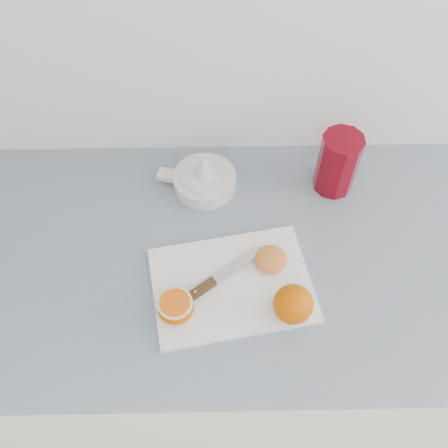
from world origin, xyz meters
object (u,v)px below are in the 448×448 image
(citrus_juicer, at_px, (204,178))
(red_tumbler, at_px, (337,165))
(cutting_board, at_px, (232,285))
(counter, at_px, (260,333))
(half_orange, at_px, (176,307))

(citrus_juicer, bearing_deg, red_tumbler, -0.55)
(cutting_board, xyz_separation_m, red_tumbler, (0.24, 0.26, 0.06))
(counter, distance_m, cutting_board, 0.47)
(cutting_board, distance_m, red_tumbler, 0.36)
(half_orange, distance_m, red_tumbler, 0.47)
(counter, xyz_separation_m, half_orange, (-0.20, -0.14, 0.48))
(counter, height_order, citrus_juicer, citrus_juicer)
(cutting_board, xyz_separation_m, half_orange, (-0.11, -0.06, 0.03))
(cutting_board, relative_size, half_orange, 4.54)
(half_orange, xyz_separation_m, citrus_juicer, (0.05, 0.32, -0.01))
(counter, height_order, red_tumbler, red_tumbler)
(cutting_board, height_order, half_orange, half_orange)
(counter, distance_m, citrus_juicer, 0.52)
(half_orange, relative_size, red_tumbler, 0.46)
(half_orange, distance_m, citrus_juicer, 0.33)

